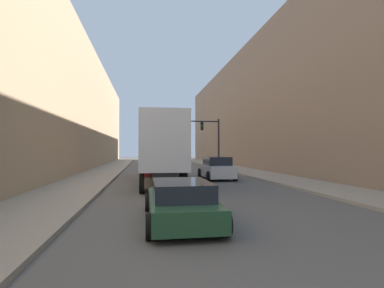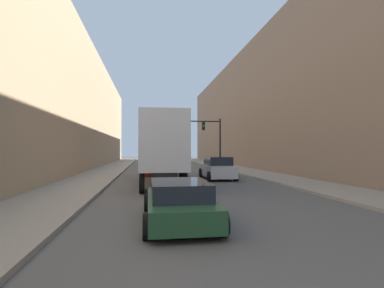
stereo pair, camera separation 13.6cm
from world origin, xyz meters
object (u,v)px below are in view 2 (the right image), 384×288
object	(u,v)px
sedan_car	(179,202)
traffic_signal_gantry	(200,133)
semi_truck	(160,148)
suv_car	(217,168)

from	to	relation	value
sedan_car	traffic_signal_gantry	bearing A→B (deg)	78.24
semi_truck	suv_car	xyz separation A→B (m)	(4.37, 1.60, -1.54)
traffic_signal_gantry	semi_truck	bearing A→B (deg)	-112.86
suv_car	traffic_signal_gantry	distance (m)	10.49
semi_truck	suv_car	world-z (taller)	semi_truck
suv_car	traffic_signal_gantry	bearing A→B (deg)	87.08
semi_truck	sedan_car	bearing A→B (deg)	-89.33
semi_truck	suv_car	distance (m)	4.90
semi_truck	sedan_car	world-z (taller)	semi_truck
suv_car	traffic_signal_gantry	size ratio (longest dim) A/B	0.62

